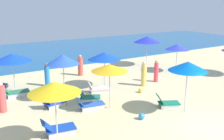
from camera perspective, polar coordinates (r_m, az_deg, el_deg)
name	(u,v)px	position (r m, az deg, el deg)	size (l,w,h in m)	color
ground_plane	(220,131)	(12.44, 23.04, -12.48)	(60.00, 60.00, 0.00)	beige
ocean	(51,51)	(30.32, -13.36, 4.10)	(60.00, 15.53, 0.12)	#1B5993
umbrella_0	(147,39)	(22.73, 7.84, 6.79)	(2.35, 2.35, 2.62)	silver
umbrella_1	(55,87)	(9.74, -12.71, -3.82)	(1.99, 1.99, 2.62)	silver
lounge_chair_1_0	(58,128)	(11.36, -11.98, -12.61)	(1.51, 0.87, 0.72)	silver
umbrella_2	(188,66)	(13.04, 16.57, 0.81)	(1.92, 1.92, 2.68)	silver
lounge_chair_2_0	(167,103)	(14.12, 12.17, -7.12)	(1.36, 1.07, 0.74)	silver
umbrella_3	(177,47)	(21.09, 14.38, 5.02)	(1.91, 1.91, 2.27)	silver
umbrella_5	(63,59)	(14.48, -10.90, 2.35)	(1.83, 1.83, 2.68)	silver
lounge_chair_5_0	(89,97)	(14.63, -5.20, -6.00)	(1.39, 1.17, 0.68)	silver
lounge_chair_5_1	(53,102)	(14.19, -13.06, -7.01)	(1.34, 0.84, 0.76)	silver
umbrella_6	(104,56)	(16.54, -1.72, 3.15)	(2.14, 2.14, 2.37)	silver
lounge_chair_6_0	(98,88)	(16.07, -3.06, -4.08)	(1.56, 1.05, 0.76)	silver
umbrella_7	(12,58)	(17.00, -21.41, 2.61)	(2.38, 2.38, 2.41)	silver
lounge_chair_7_1	(16,92)	(16.37, -20.63, -4.65)	(1.49, 0.74, 0.65)	silver
umbrella_8	(110,68)	(13.07, -0.55, 0.49)	(1.90, 1.90, 2.41)	silver
lounge_chair_8_0	(90,104)	(13.61, -4.96, -7.68)	(1.51, 0.80, 0.70)	silver
beachgoer_0	(2,98)	(14.23, -23.39, -5.80)	(0.43, 0.43, 1.63)	#F95151
beachgoer_1	(47,75)	(17.68, -14.29, -1.14)	(0.47, 0.47, 1.58)	#2782D2
beachgoer_3	(156,71)	(18.33, 9.84, -0.32)	(0.42, 0.42, 1.57)	#F5455A
beachgoer_4	(80,66)	(19.81, -7.08, 0.90)	(0.55, 0.55, 1.62)	#DB5546
beachgoer_5	(144,75)	(17.28, 7.12, -1.03)	(0.37, 0.37, 1.68)	#F9D25E
beach_ball_0	(142,116)	(12.59, 6.63, -10.21)	(0.31, 0.31, 0.31)	#2F8DD9
beach_ball_2	(140,90)	(16.15, 6.37, -4.55)	(0.27, 0.27, 0.27)	yellow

